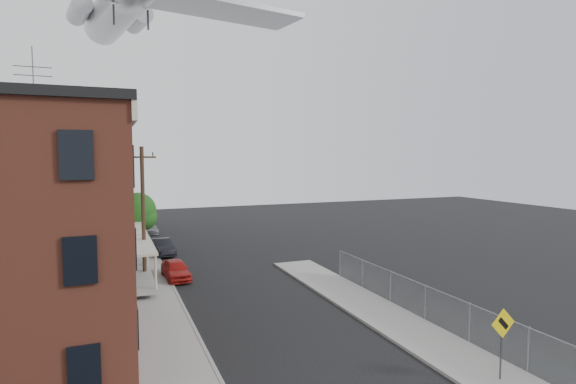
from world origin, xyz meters
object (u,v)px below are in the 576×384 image
at_px(car_mid, 162,247).
at_px(car_far, 150,228).
at_px(warning_sign, 502,333).
at_px(car_near, 176,269).
at_px(utility_pole, 143,212).
at_px(street_tree, 139,213).

relative_size(car_mid, car_far, 1.12).
height_order(warning_sign, car_mid, warning_sign).
bearing_deg(warning_sign, car_near, 116.12).
distance_m(car_near, car_mid, 8.14).
height_order(car_near, car_far, car_near).
bearing_deg(car_mid, utility_pole, -111.52).
relative_size(warning_sign, utility_pole, 0.31).
height_order(warning_sign, car_far, warning_sign).
xyz_separation_m(street_tree, car_mid, (1.67, -2.05, -2.78)).
distance_m(utility_pole, car_near, 4.49).
bearing_deg(car_mid, warning_sign, -78.39).
xyz_separation_m(utility_pole, car_far, (2.00, 19.35, -4.14)).
relative_size(street_tree, car_mid, 1.27).
xyz_separation_m(warning_sign, street_tree, (-10.87, 28.95, 1.57)).
relative_size(car_near, car_mid, 0.96).
distance_m(warning_sign, car_far, 39.49).
bearing_deg(utility_pole, car_near, -7.54).
height_order(car_near, car_mid, car_mid).
height_order(street_tree, car_far, street_tree).
height_order(car_mid, car_far, car_mid).
bearing_deg(car_far, car_mid, -90.98).
height_order(utility_pole, street_tree, utility_pole).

